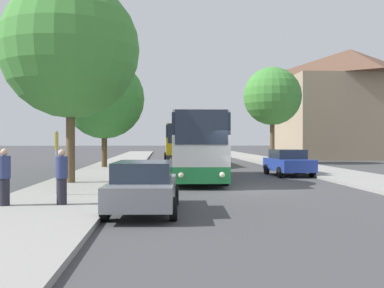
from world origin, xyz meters
TOP-DOWN VIEW (x-y plane):
  - ground_plane at (0.00, 0.00)m, footprint 300.00×300.00m
  - sidewalk_left at (-7.00, 0.00)m, footprint 4.00×120.00m
  - building_right_background at (18.15, 31.55)m, footprint 14.70×11.38m
  - bus_front at (-1.62, 5.05)m, footprint 2.99×10.78m
  - bus_middle at (-1.88, 19.52)m, footprint 2.77×10.37m
  - parked_car_left_curb at (-3.96, -5.64)m, footprint 2.15×4.74m
  - parked_car_right_near at (3.99, 7.25)m, footprint 2.27×4.23m
  - bus_stop_sign at (-7.18, -2.47)m, footprint 0.08×0.45m
  - pedestrian_waiting_near at (-8.12, -5.04)m, footprint 0.36×0.36m
  - pedestrian_waiting_far at (-6.46, -4.95)m, footprint 0.36×0.36m
  - tree_left_near at (-7.64, 2.25)m, footprint 6.33×6.33m
  - tree_left_far at (-7.63, 14.32)m, footprint 5.84×5.84m
  - tree_right_near at (6.34, 20.50)m, footprint 5.14×5.14m

SIDE VIEW (x-z plane):
  - ground_plane at x=0.00m, z-range 0.00..0.00m
  - sidewalk_left at x=-7.00m, z-range 0.00..0.15m
  - parked_car_left_curb at x=-3.96m, z-range 0.03..1.51m
  - parked_car_right_near at x=3.99m, z-range 0.03..1.57m
  - pedestrian_waiting_far at x=-6.46m, z-range 0.15..1.83m
  - pedestrian_waiting_near at x=-8.12m, z-range 0.16..1.85m
  - bus_stop_sign at x=-7.18m, z-range 0.43..2.71m
  - bus_middle at x=-1.88m, z-range 0.11..3.46m
  - bus_front at x=-1.62m, z-range 0.11..3.50m
  - tree_left_far at x=-7.63m, z-range 1.17..9.05m
  - tree_right_near at x=6.34m, z-range 1.77..10.20m
  - tree_left_near at x=-7.64m, z-range 1.62..10.91m
  - building_right_background at x=18.15m, z-range 0.00..12.56m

